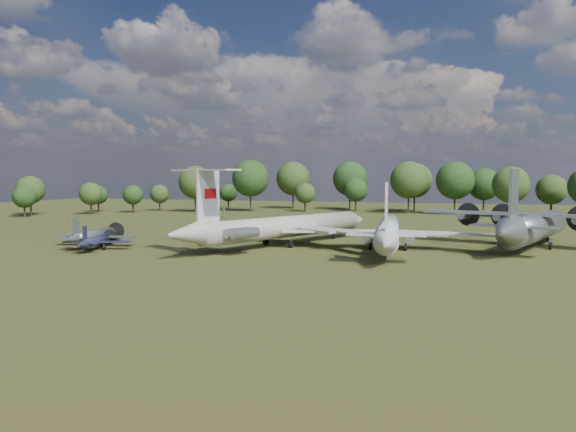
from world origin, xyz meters
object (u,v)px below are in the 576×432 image
(an12_transport, at_px, (535,231))
(tu104_jet, at_px, (388,235))
(il62_airliner, at_px, (286,231))
(person_on_il62, at_px, (224,214))
(small_prop_northwest, at_px, (94,238))
(small_prop_west, at_px, (96,243))

(an12_transport, bearing_deg, tu104_jet, -138.70)
(il62_airliner, distance_m, an12_transport, 36.16)
(il62_airliner, distance_m, tu104_jet, 15.23)
(tu104_jet, bearing_deg, person_on_il62, -157.88)
(an12_transport, bearing_deg, small_prop_northwest, -145.59)
(an12_transport, relative_size, small_prop_west, 2.92)
(tu104_jet, relative_size, small_prop_northwest, 2.50)
(an12_transport, distance_m, small_prop_northwest, 64.48)
(person_on_il62, bearing_deg, il62_airliner, -65.18)
(tu104_jet, distance_m, small_prop_west, 41.22)
(an12_transport, xyz_separation_m, small_prop_northwest, (-61.75, -18.52, -1.26))
(tu104_jet, relative_size, small_prop_west, 3.20)
(il62_airliner, bearing_deg, an12_transport, 37.46)
(an12_transport, height_order, small_prop_northwest, an12_transport)
(tu104_jet, xyz_separation_m, person_on_il62, (-20.16, -11.25, 3.24))
(small_prop_northwest, bearing_deg, person_on_il62, -13.57)
(il62_airliner, relative_size, person_on_il62, 25.60)
(small_prop_west, relative_size, small_prop_northwest, 0.78)
(an12_transport, relative_size, small_prop_northwest, 2.29)
(il62_airliner, bearing_deg, small_prop_northwest, -136.04)
(person_on_il62, bearing_deg, an12_transport, -105.09)
(tu104_jet, distance_m, person_on_il62, 23.32)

